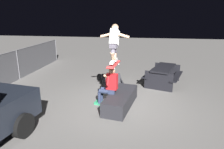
{
  "coord_description": "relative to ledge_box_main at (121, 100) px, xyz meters",
  "views": [
    {
      "loc": [
        -5.96,
        -0.73,
        2.82
      ],
      "look_at": [
        -0.09,
        0.24,
        1.05
      ],
      "focal_mm": 32.18,
      "sensor_mm": 36.0,
      "label": 1
    }
  ],
  "objects": [
    {
      "name": "ground_plane",
      "position": [
        0.1,
        0.04,
        -0.22
      ],
      "size": [
        40.0,
        40.0,
        0.0
      ],
      "primitive_type": "plane",
      "color": "slate"
    },
    {
      "name": "ledge_box_main",
      "position": [
        0.0,
        0.0,
        0.0
      ],
      "size": [
        1.96,
        0.96,
        0.45
      ],
      "primitive_type": "cube",
      "rotation": [
        0.0,
        0.0,
        -0.17
      ],
      "color": "#28282D",
      "rests_on": "ground"
    },
    {
      "name": "person_sitting_on_ledge",
      "position": [
        0.03,
        0.39,
        0.48
      ],
      "size": [
        0.6,
        0.78,
        1.28
      ],
      "color": "#2D3856",
      "rests_on": "ground"
    },
    {
      "name": "skateboard",
      "position": [
        -0.03,
        0.22,
        1.15
      ],
      "size": [
        1.03,
        0.29,
        0.13
      ],
      "color": "#B72D2D"
    },
    {
      "name": "skater_airborne",
      "position": [
        0.02,
        0.22,
        1.84
      ],
      "size": [
        0.63,
        0.89,
        1.12
      ],
      "color": "white"
    },
    {
      "name": "kicker_ramp",
      "position": [
        2.07,
        0.62,
        -0.16
      ],
      "size": [
        1.3,
        1.12,
        0.41
      ],
      "color": "#38383D",
      "rests_on": "ground"
    },
    {
      "name": "picnic_table_back",
      "position": [
        2.41,
        -1.49,
        0.28
      ],
      "size": [
        2.02,
        1.78,
        0.75
      ],
      "color": "black",
      "rests_on": "ground"
    }
  ]
}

